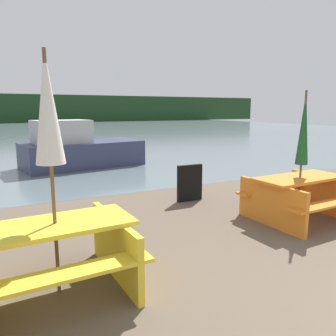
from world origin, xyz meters
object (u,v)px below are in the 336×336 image
Objects in this scene: picnic_table_orange at (299,194)px; boat at (79,149)px; umbrella_white at (48,110)px; umbrella_darkgreen at (304,129)px; signboard at (190,183)px; picnic_table_yellow at (57,251)px.

picnic_table_orange is 0.42× the size of boat.
umbrella_white is 0.61× the size of boat.
umbrella_darkgreen is (0.00, 0.00, 1.09)m from picnic_table_orange.
boat reaches higher than picnic_table_orange.
boat is 5.29× the size of signboard.
picnic_table_yellow is 4.05m from picnic_table_orange.
picnic_table_orange is 7.31m from boat.
boat is (-2.28, 6.95, -0.96)m from umbrella_darkgreen.
umbrella_darkgreen reaches higher than picnic_table_yellow.
picnic_table_yellow is 7.68m from boat.
umbrella_darkgreen is at bearing 7.64° from umbrella_white.
umbrella_darkgreen is at bearing 63.43° from picnic_table_orange.
umbrella_white is at bearing 0.00° from picnic_table_yellow.
signboard is at bearing 120.94° from picnic_table_orange.
signboard is (-1.09, 1.82, -0.07)m from picnic_table_orange.
signboard is (2.93, 2.35, -1.48)m from umbrella_white.
umbrella_white is (-4.02, -0.54, 0.32)m from umbrella_darkgreen.
picnic_table_yellow is at bearing -172.36° from picnic_table_orange.
picnic_table_orange is 0.69× the size of umbrella_white.
umbrella_white is 3.22× the size of signboard.
signboard is at bearing 38.79° from umbrella_white.
picnic_table_yellow is at bearing -172.36° from umbrella_darkgreen.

